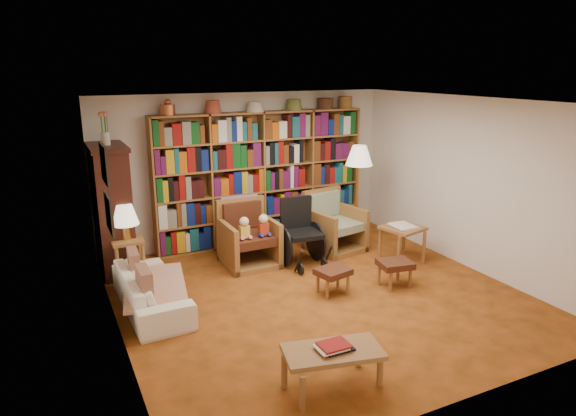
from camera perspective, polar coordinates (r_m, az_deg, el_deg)
floor at (r=6.86m, az=3.41°, el=-9.59°), size 5.00×5.00×0.00m
ceiling at (r=6.23m, az=3.78°, el=11.72°), size 5.00×5.00×0.00m
wall_back at (r=8.64m, az=-4.60°, el=4.39°), size 5.00×0.00×5.00m
wall_front at (r=4.54m, az=19.36°, el=-6.82°), size 5.00×0.00×5.00m
wall_left at (r=5.68m, az=-18.98°, el=-2.33°), size 0.00×5.00×5.00m
wall_right at (r=7.94m, az=19.52°, el=2.55°), size 0.00×5.00×5.00m
bookshelf at (r=8.58m, az=-2.92°, el=3.79°), size 3.60×0.30×2.42m
curio_cabinet at (r=7.70m, az=-18.94°, el=-0.06°), size 0.50×0.95×2.40m
framed_pictures at (r=5.88m, az=-19.47°, el=2.00°), size 0.03×0.52×0.97m
sofa at (r=6.62m, az=-14.97°, el=-8.80°), size 1.69×0.70×0.49m
sofa_throw at (r=6.60m, az=-14.57°, el=-8.29°), size 0.95×1.45×0.04m
cushion_left at (r=6.84m, az=-16.74°, el=-6.25°), size 0.15×0.40×0.39m
cushion_right at (r=6.20m, az=-15.64°, el=-8.47°), size 0.13×0.41×0.41m
side_table_lamp at (r=7.44m, az=-17.36°, el=-4.48°), size 0.42×0.42×0.61m
table_lamp at (r=7.29m, az=-17.67°, el=-0.82°), size 0.37×0.37×0.50m
armchair_leather at (r=7.81m, az=-4.61°, el=-3.28°), size 0.77×0.83×0.99m
armchair_sage at (r=8.43m, az=4.90°, el=-2.08°), size 0.92×0.94×0.96m
wheelchair at (r=7.73m, az=1.36°, el=-2.95°), size 0.58×0.81×1.02m
floor_lamp at (r=8.44m, az=7.90°, el=5.35°), size 0.44×0.44×1.67m
side_table_papers at (r=7.98m, az=12.59°, el=-2.64°), size 0.66×0.66×0.59m
footstool_a at (r=6.80m, az=5.03°, el=-7.25°), size 0.48×0.43×0.35m
footstool_b at (r=7.13m, az=11.81°, el=-6.29°), size 0.49×0.43×0.37m
coffee_table at (r=4.94m, az=4.99°, el=-15.91°), size 0.99×0.64×0.44m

